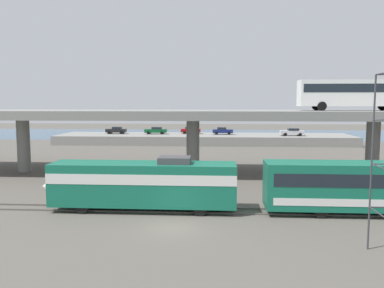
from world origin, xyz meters
TOP-DOWN VIEW (x-y plane):
  - ground_plane at (0.00, 0.00)m, footprint 260.00×260.00m
  - rail_strip_near at (0.00, 3.27)m, footprint 110.00×0.12m
  - rail_strip_far at (0.00, 4.73)m, footprint 110.00×0.12m
  - train_locomotive at (-3.48, 4.00)m, footprint 15.10×3.04m
  - highway_overpass at (0.00, 20.00)m, footprint 96.00×10.71m
  - transit_bus_on_overpass at (17.99, 19.85)m, footprint 12.00×2.68m
  - pier_parking_lot at (0.00, 55.00)m, footprint 59.61×12.16m
  - parked_car_0 at (3.86, 55.78)m, footprint 4.17×1.82m
  - parked_car_1 at (-2.88, 57.25)m, footprint 4.10×1.96m
  - parked_car_2 at (-18.52, 55.89)m, footprint 4.17×1.82m
  - parked_car_3 at (-10.06, 55.86)m, footprint 4.55×1.91m
  - parked_car_4 at (17.62, 53.31)m, footprint 4.61×1.98m
  - harbor_water at (0.00, 78.00)m, footprint 140.00×36.00m

SIDE VIEW (x-z plane):
  - ground_plane at x=0.00m, z-range 0.00..0.00m
  - harbor_water at x=0.00m, z-range 0.00..0.01m
  - rail_strip_near at x=0.00m, z-range 0.00..0.12m
  - rail_strip_far at x=0.00m, z-range 0.00..0.12m
  - pier_parking_lot at x=0.00m, z-range 0.00..1.77m
  - train_locomotive at x=-3.48m, z-range 0.10..4.28m
  - parked_car_0 at x=3.86m, z-range 1.79..3.29m
  - parked_car_2 at x=-18.52m, z-range 1.79..3.29m
  - parked_car_1 at x=-2.88m, z-range 1.79..3.29m
  - parked_car_3 at x=-10.06m, z-range 1.79..3.29m
  - parked_car_4 at x=17.62m, z-range 1.79..3.29m
  - highway_overpass at x=0.00m, z-range 2.96..10.35m
  - transit_bus_on_overpass at x=17.99m, z-range 7.76..11.16m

